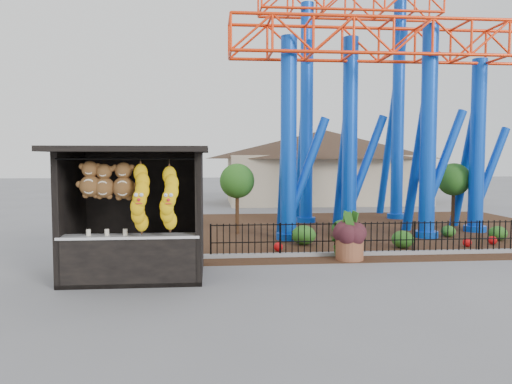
{
  "coord_description": "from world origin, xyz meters",
  "views": [
    {
      "loc": [
        -1.21,
        -11.09,
        2.88
      ],
      "look_at": [
        -0.04,
        1.5,
        2.0
      ],
      "focal_mm": 35.0,
      "sensor_mm": 36.0,
      "label": 1
    }
  ],
  "objects": [
    {
      "name": "prize_booth",
      "position": [
        -3.0,
        0.88,
        1.54
      ],
      "size": [
        3.5,
        3.4,
        3.12
      ],
      "color": "black",
      "rests_on": "ground"
    },
    {
      "name": "planter_foliage",
      "position": [
        2.68,
        2.43,
        0.97
      ],
      "size": [
        0.7,
        0.7,
        0.64
      ],
      "primitive_type": "ellipsoid",
      "color": "#36151B",
      "rests_on": "terracotta_planter"
    },
    {
      "name": "picket_fence",
      "position": [
        4.9,
        3.0,
        0.5
      ],
      "size": [
        12.2,
        0.06,
        1.0
      ],
      "primitive_type": null,
      "color": "black",
      "rests_on": "ground"
    },
    {
      "name": "ground",
      "position": [
        0.0,
        0.0,
        0.0
      ],
      "size": [
        120.0,
        120.0,
        0.0
      ],
      "primitive_type": "plane",
      "color": "slate",
      "rests_on": "ground"
    },
    {
      "name": "roller_coaster",
      "position": [
        5.12,
        8.23,
        6.44
      ],
      "size": [
        11.0,
        6.37,
        10.82
      ],
      "color": "blue",
      "rests_on": "ground"
    },
    {
      "name": "terracotta_planter",
      "position": [
        2.68,
        2.43,
        0.32
      ],
      "size": [
        0.79,
        0.79,
        0.65
      ],
      "primitive_type": "cylinder",
      "rotation": [
        0.0,
        0.0,
        -0.02
      ],
      "color": "brown",
      "rests_on": "ground"
    },
    {
      "name": "landscaping",
      "position": [
        4.36,
        5.18,
        0.29
      ],
      "size": [
        8.27,
        3.17,
        0.64
      ],
      "color": "#25581A",
      "rests_on": "mulch_bed"
    },
    {
      "name": "curb",
      "position": [
        4.0,
        3.0,
        0.06
      ],
      "size": [
        18.0,
        0.18,
        0.12
      ],
      "primitive_type": "cube",
      "color": "gray",
      "rests_on": "ground"
    },
    {
      "name": "mulch_bed",
      "position": [
        4.0,
        8.0,
        0.01
      ],
      "size": [
        18.0,
        12.0,
        0.02
      ],
      "primitive_type": "cube",
      "color": "#331E11",
      "rests_on": "ground"
    },
    {
      "name": "pavilion",
      "position": [
        6.0,
        20.0,
        3.07
      ],
      "size": [
        15.0,
        15.0,
        4.8
      ],
      "color": "#BFAD8C",
      "rests_on": "ground"
    },
    {
      "name": "potted_plant",
      "position": [
        2.57,
        2.7,
        0.42
      ],
      "size": [
        0.86,
        0.78,
        0.84
      ],
      "primitive_type": "imported",
      "rotation": [
        0.0,
        0.0,
        -0.18
      ],
      "color": "#2B5519",
      "rests_on": "ground"
    }
  ]
}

